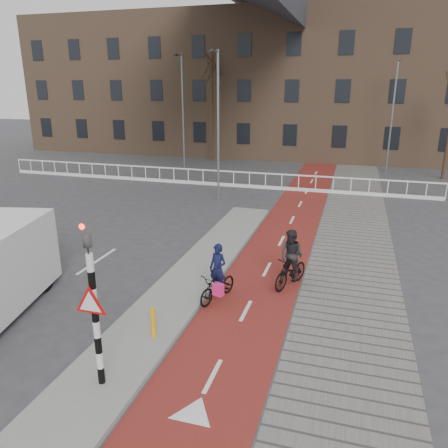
# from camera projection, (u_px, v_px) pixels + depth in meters

# --- Properties ---
(ground) EXTENTS (120.00, 120.00, 0.00)m
(ground) POSITION_uv_depth(u_px,v_px,m) (168.00, 341.00, 10.79)
(ground) COLOR #38383A
(ground) RESTS_ON ground
(bike_lane) EXTENTS (2.50, 60.00, 0.01)m
(bike_lane) POSITION_uv_depth(u_px,v_px,m) (289.00, 226.00, 19.51)
(bike_lane) COLOR maroon
(bike_lane) RESTS_ON ground
(sidewalk) EXTENTS (3.00, 60.00, 0.01)m
(sidewalk) POSITION_uv_depth(u_px,v_px,m) (354.00, 232.00, 18.75)
(sidewalk) COLOR slate
(sidewalk) RESTS_ON ground
(curb_island) EXTENTS (1.80, 16.00, 0.12)m
(curb_island) POSITION_uv_depth(u_px,v_px,m) (197.00, 272.00, 14.62)
(curb_island) COLOR gray
(curb_island) RESTS_ON ground
(traffic_signal) EXTENTS (0.80, 0.80, 3.68)m
(traffic_signal) POSITION_uv_depth(u_px,v_px,m) (93.00, 302.00, 8.51)
(traffic_signal) COLOR black
(traffic_signal) RESTS_ON curb_island
(bollard) EXTENTS (0.12, 0.12, 0.78)m
(bollard) POSITION_uv_depth(u_px,v_px,m) (153.00, 323.00, 10.63)
(bollard) COLOR #EAA20D
(bollard) RESTS_ON curb_island
(cyclist_near) EXTENTS (1.05, 1.72, 1.73)m
(cyclist_near) POSITION_uv_depth(u_px,v_px,m) (218.00, 282.00, 12.66)
(cyclist_near) COLOR black
(cyclist_near) RESTS_ON bike_lane
(cyclist_far) EXTENTS (1.14, 1.74, 1.84)m
(cyclist_far) POSITION_uv_depth(u_px,v_px,m) (291.00, 264.00, 13.47)
(cyclist_far) COLOR black
(cyclist_far) RESTS_ON bike_lane
(railing) EXTENTS (28.00, 0.10, 0.99)m
(railing) POSITION_uv_depth(u_px,v_px,m) (203.00, 180.00, 27.58)
(railing) COLOR silver
(railing) RESTS_ON ground
(townhouse_row) EXTENTS (46.00, 10.00, 15.90)m
(townhouse_row) POSITION_uv_depth(u_px,v_px,m) (279.00, 64.00, 38.45)
(townhouse_row) COLOR #7F6047
(townhouse_row) RESTS_ON ground
(tree_mid) EXTENTS (0.22, 0.22, 8.44)m
(tree_mid) POSITION_uv_depth(u_px,v_px,m) (212.00, 109.00, 35.07)
(tree_mid) COLOR #321F16
(tree_mid) RESTS_ON ground
(streetlight_near) EXTENTS (0.12, 0.12, 7.73)m
(streetlight_near) POSITION_uv_depth(u_px,v_px,m) (218.00, 129.00, 22.81)
(streetlight_near) COLOR slate
(streetlight_near) RESTS_ON ground
(streetlight_left) EXTENTS (0.12, 0.12, 8.10)m
(streetlight_left) POSITION_uv_depth(u_px,v_px,m) (183.00, 114.00, 31.31)
(streetlight_left) COLOR slate
(streetlight_left) RESTS_ON ground
(streetlight_right) EXTENTS (0.12, 0.12, 7.73)m
(streetlight_right) POSITION_uv_depth(u_px,v_px,m) (392.00, 117.00, 30.58)
(streetlight_right) COLOR slate
(streetlight_right) RESTS_ON ground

